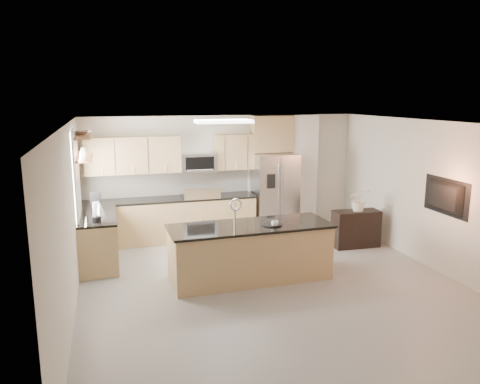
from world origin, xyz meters
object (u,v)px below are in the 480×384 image
object	(u,v)px
blender	(96,214)
coffee_maker	(96,202)
range	(200,217)
flower_vase	(360,194)
island	(250,252)
platter	(272,225)
microwave	(198,162)
cup	(275,224)
credenza	(356,229)
refrigerator	(274,194)
bowl	(82,132)
kettle	(100,209)
television	(442,197)

from	to	relation	value
blender	coffee_maker	xyz separation A→B (m)	(-0.02, 0.89, 0.01)
range	flower_vase	world-z (taller)	flower_vase
range	island	size ratio (longest dim) A/B	0.42
platter	blender	size ratio (longest dim) A/B	0.94
range	coffee_maker	bearing A→B (deg)	-162.30
microwave	cup	xyz separation A→B (m)	(0.71, -2.78, -0.66)
microwave	island	size ratio (longest dim) A/B	0.28
cup	platter	size ratio (longest dim) A/B	0.37
cup	coffee_maker	distance (m)	3.44
credenza	coffee_maker	size ratio (longest dim) A/B	2.75
range	platter	xyz separation A→B (m)	(0.70, -2.57, 0.46)
refrigerator	microwave	bearing A→B (deg)	174.14
bowl	coffee_maker	bearing A→B (deg)	44.22
island	credenza	world-z (taller)	island
cup	flower_vase	bearing A→B (deg)	28.21
island	cup	xyz separation A→B (m)	(0.36, -0.19, 0.51)
bowl	cup	bearing A→B (deg)	-31.77
range	cup	world-z (taller)	range
range	kettle	distance (m)	2.35
microwave	credenza	world-z (taller)	microwave
blender	flower_vase	size ratio (longest dim) A/B	0.50
range	blender	bearing A→B (deg)	-143.14
island	coffee_maker	distance (m)	3.10
blender	platter	bearing A→B (deg)	-20.13
credenza	bowl	world-z (taller)	bowl
blender	television	xyz separation A→B (m)	(5.59, -1.56, 0.28)
television	blender	bearing A→B (deg)	74.35
microwave	refrigerator	size ratio (longest dim) A/B	0.43
bowl	flower_vase	distance (m)	5.39
coffee_maker	island	bearing A→B (deg)	-36.19
television	coffee_maker	bearing A→B (deg)	66.37
credenza	flower_vase	xyz separation A→B (m)	(0.02, -0.03, 0.72)
range	island	bearing A→B (deg)	-81.78
refrigerator	flower_vase	xyz separation A→B (m)	(1.28, -1.41, 0.20)
coffee_maker	television	bearing A→B (deg)	-23.63
microwave	cup	size ratio (longest dim) A/B	6.34
bowl	kettle	bearing A→B (deg)	-45.10
microwave	bowl	bearing A→B (deg)	-157.25
bowl	credenza	bearing A→B (deg)	-6.67
credenza	bowl	size ratio (longest dim) A/B	2.36
television	platter	bearing A→B (deg)	78.96
microwave	blender	size ratio (longest dim) A/B	2.20
blender	bowl	world-z (taller)	bowl
coffee_maker	television	world-z (taller)	television
island	blender	xyz separation A→B (m)	(-2.43, 0.91, 0.60)
bowl	microwave	bearing A→B (deg)	22.75
bowl	range	bearing A→B (deg)	20.01
cup	flower_vase	xyz separation A→B (m)	(2.23, 1.20, 0.12)
credenza	flower_vase	bearing A→B (deg)	-53.59
range	flower_vase	distance (m)	3.34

